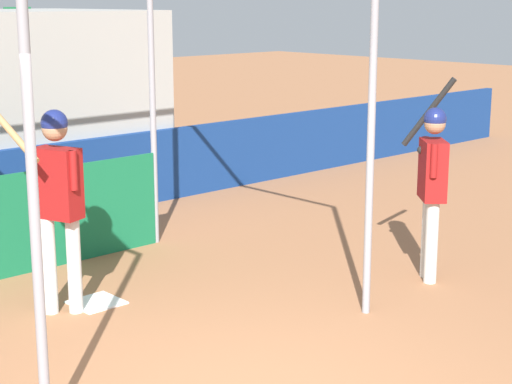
{
  "coord_description": "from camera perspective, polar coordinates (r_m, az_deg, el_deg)",
  "views": [
    {
      "loc": [
        -3.68,
        -4.02,
        2.82
      ],
      "look_at": [
        1.74,
        1.74,
        1.03
      ],
      "focal_mm": 60.0,
      "sensor_mm": 36.0,
      "label": 1
    }
  ],
  "objects": [
    {
      "name": "player_waiting",
      "position": [
        8.75,
        11.66,
        0.98
      ],
      "size": [
        0.6,
        0.74,
        2.05
      ],
      "rotation": [
        0.0,
        0.0,
        0.82
      ],
      "color": "silver",
      "rests_on": "ground"
    },
    {
      "name": "player_batter",
      "position": [
        7.82,
        -13.16,
        0.07
      ],
      "size": [
        0.64,
        0.78,
        2.02
      ],
      "rotation": [
        0.0,
        0.0,
        1.91
      ],
      "color": "silver",
      "rests_on": "ground"
    },
    {
      "name": "batting_cage",
      "position": [
        8.5,
        -13.03,
        2.25
      ],
      "size": [
        3.36,
        3.28,
        3.11
      ],
      "color": "gray",
      "rests_on": "ground"
    },
    {
      "name": "home_plate",
      "position": [
        8.31,
        -10.58,
        -7.25
      ],
      "size": [
        0.44,
        0.44,
        0.02
      ],
      "color": "white",
      "rests_on": "ground"
    }
  ]
}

